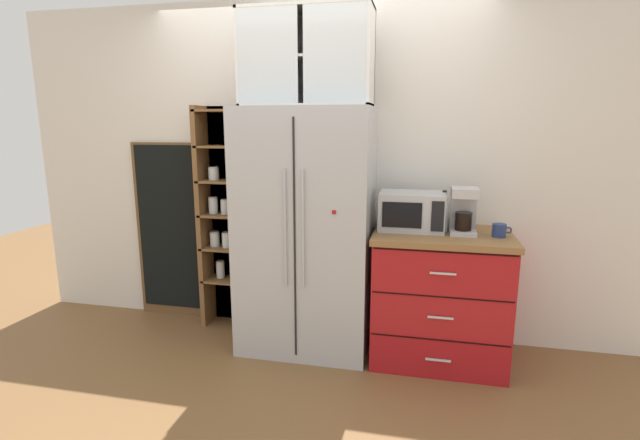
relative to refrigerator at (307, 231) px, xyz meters
The scene contains 12 objects.
ground_plane 0.88m from the refrigerator, 90.00° to the right, with size 10.63×10.63×0.00m, color brown.
wall_back_cream 0.54m from the refrigerator, 90.00° to the left, with size 4.94×0.10×2.55m, color silver.
refrigerator is the anchor object (origin of this frame).
pantry_shelf_column 0.77m from the refrigerator, 160.05° to the left, with size 0.46×0.25×1.78m.
counter_cabinet 1.04m from the refrigerator, ahead, with size 0.92×0.67×0.92m.
microwave 0.76m from the refrigerator, ahead, with size 0.44×0.33×0.26m.
coffee_maker 1.10m from the refrigerator, ahead, with size 0.17×0.20×0.31m.
mug_navy 1.31m from the refrigerator, ahead, with size 0.12×0.09×0.09m.
mug_sage 0.96m from the refrigerator, ahead, with size 0.11×0.08×0.09m.
bottle_clear 0.97m from the refrigerator, ahead, with size 0.07×0.07×0.28m.
upper_cabinet 1.20m from the refrigerator, 90.00° to the left, with size 0.90×0.32×0.64m.
chalkboard_menu 1.31m from the refrigerator, 166.97° to the left, with size 0.60×0.04×1.49m.
Camera 1 is at (0.80, -3.14, 1.64)m, focal length 26.07 mm.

